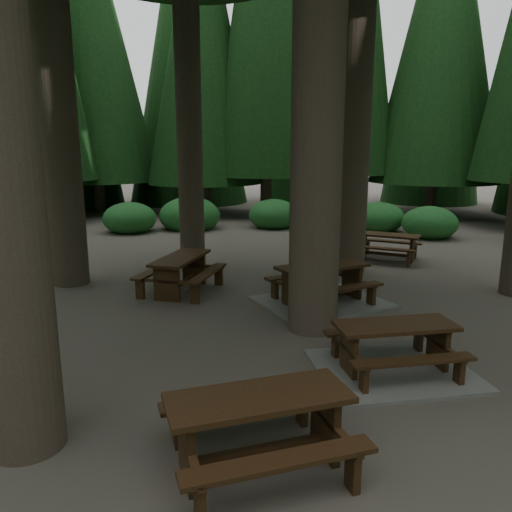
{
  "coord_description": "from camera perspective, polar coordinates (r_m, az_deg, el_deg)",
  "views": [
    {
      "loc": [
        -0.75,
        -7.86,
        3.08
      ],
      "look_at": [
        -0.11,
        1.12,
        1.1
      ],
      "focal_mm": 35.0,
      "sensor_mm": 36.0,
      "label": 1
    }
  ],
  "objects": [
    {
      "name": "ground",
      "position": [
        8.48,
        1.29,
        -8.9
      ],
      "size": [
        80.0,
        80.0,
        0.0
      ],
      "primitive_type": "plane",
      "color": "#504941",
      "rests_on": "ground"
    },
    {
      "name": "picnic_table_a",
      "position": [
        7.31,
        15.47,
        -10.99
      ],
      "size": [
        2.27,
        1.94,
        0.71
      ],
      "rotation": [
        0.0,
        0.0,
        0.1
      ],
      "color": "gray",
      "rests_on": "ground"
    },
    {
      "name": "picnic_table_b",
      "position": [
        10.84,
        -8.57,
        -1.41
      ],
      "size": [
        1.97,
        2.18,
        0.78
      ],
      "rotation": [
        0.0,
        0.0,
        1.23
      ],
      "color": "#351E10",
      "rests_on": "ground"
    },
    {
      "name": "picnic_table_c",
      "position": [
        10.06,
        7.57,
        -3.91
      ],
      "size": [
        2.93,
        2.72,
        0.8
      ],
      "rotation": [
        0.0,
        0.0,
        0.41
      ],
      "color": "gray",
      "rests_on": "ground"
    },
    {
      "name": "picnic_table_d",
      "position": [
        14.23,
        14.8,
        1.47
      ],
      "size": [
        2.13,
        2.01,
        0.73
      ],
      "rotation": [
        0.0,
        0.0,
        -0.52
      ],
      "color": "#351E10",
      "rests_on": "ground"
    },
    {
      "name": "picnic_table_e",
      "position": [
        5.06,
        0.34,
        -18.18
      ],
      "size": [
        2.06,
        1.8,
        0.77
      ],
      "rotation": [
        0.0,
        0.0,
        0.24
      ],
      "color": "#351E10",
      "rests_on": "ground"
    },
    {
      "name": "shrub_ring",
      "position": [
        9.14,
        5.28,
        -4.71
      ],
      "size": [
        23.86,
        24.64,
        1.49
      ],
      "color": "#205F25",
      "rests_on": "ground"
    }
  ]
}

